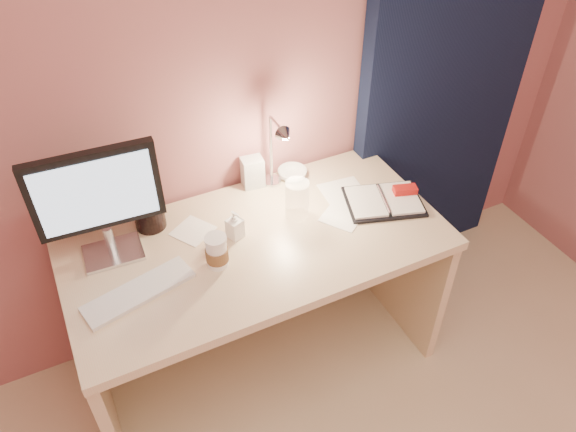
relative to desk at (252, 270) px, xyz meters
name	(u,v)px	position (x,y,z in m)	size (l,w,h in m)	color
room	(433,54)	(0.95, 0.24, 0.63)	(3.50, 3.50, 3.50)	#C6B28E
desk	(252,270)	(0.00, 0.00, 0.00)	(1.40, 0.70, 0.73)	beige
monitor	(97,197)	(-0.49, 0.09, 0.49)	(0.42, 0.16, 0.45)	silver
keyboard	(139,292)	(-0.46, -0.13, 0.23)	(0.38, 0.11, 0.02)	silver
planner	(386,200)	(0.55, -0.09, 0.24)	(0.35, 0.30, 0.05)	black
paper_a	(342,216)	(0.35, -0.09, 0.23)	(0.14, 0.14, 0.00)	white
paper_b	(344,192)	(0.43, 0.03, 0.23)	(0.17, 0.17, 0.00)	white
paper_c	(193,231)	(-0.20, 0.08, 0.23)	(0.13, 0.13, 0.00)	white
coffee_cup	(217,252)	(-0.17, -0.12, 0.29)	(0.08, 0.08, 0.13)	white
clear_cup	(297,200)	(0.20, -0.01, 0.31)	(0.09, 0.09, 0.16)	white
bowl	(292,174)	(0.29, 0.22, 0.24)	(0.12, 0.12, 0.04)	silver
lotion_bottle	(235,224)	(-0.06, -0.02, 0.28)	(0.05, 0.05, 0.12)	white
dark_jar	(148,209)	(-0.33, 0.18, 0.31)	(0.11, 0.11, 0.16)	black
product_box	(253,172)	(0.12, 0.24, 0.29)	(0.09, 0.07, 0.13)	silver
desk_lamp	(281,150)	(0.20, 0.14, 0.44)	(0.08, 0.21, 0.34)	silver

